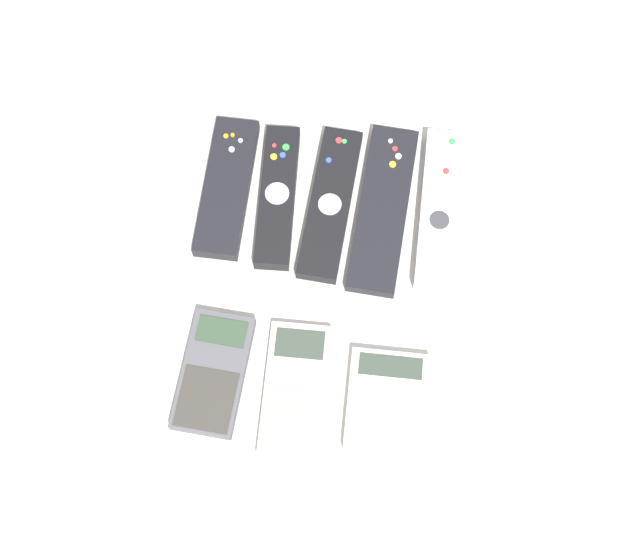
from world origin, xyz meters
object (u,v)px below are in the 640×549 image
Objects in this scene: calculator_0 at (213,373)px; remote_0 at (227,187)px; remote_3 at (383,209)px; remote_4 at (440,208)px; calculator_1 at (295,390)px; remote_1 at (278,197)px; calculator_2 at (388,401)px; remote_2 at (327,203)px.

remote_0 is at bearing 98.43° from calculator_0.
remote_4 is (0.07, 0.01, 0.00)m from remote_3.
remote_3 is 1.42× the size of calculator_1.
remote_3 is at bearing -3.08° from remote_1.
remote_3 is at bearing -1.35° from remote_0.
remote_1 is 1.61× the size of calculator_2.
calculator_1 is (-0.07, -0.23, -0.00)m from remote_3.
remote_1 reaches higher than remote_0.
remote_2 is 1.29× the size of calculator_1.
remote_4 is at bearing 0.77° from remote_0.
remote_0 reaches higher than calculator_2.
remote_0 is at bearing -179.62° from remote_2.
remote_0 is 0.98× the size of remote_1.
remote_4 is 1.33× the size of calculator_1.
calculator_1 is at bearing -105.22° from remote_3.
calculator_0 is 0.20m from calculator_2.
remote_3 is (0.13, 0.00, -0.00)m from remote_1.
remote_0 reaches higher than remote_2.
remote_1 is at bearing -177.79° from remote_4.
remote_0 reaches higher than remote_3.
remote_1 reaches higher than calculator_2.
remote_4 is at bearing 57.58° from calculator_1.
calculator_0 is at bearing 173.98° from calculator_1.
remote_0 is 0.26m from remote_4.
remote_2 reaches higher than calculator_2.
remote_1 is at bearing -177.56° from remote_2.
calculator_1 is at bearing -120.92° from remote_4.
remote_0 is 0.06m from remote_1.
calculator_2 is (0.20, -0.01, -0.00)m from calculator_0.
remote_2 is 0.97× the size of remote_4.
remote_4 is 1.45× the size of calculator_0.
remote_2 is 0.25m from calculator_2.
remote_3 is at bearing 70.28° from calculator_1.
remote_0 is at bearing -178.65° from remote_3.
remote_3 reaches higher than calculator_2.
remote_2 reaches higher than remote_3.
remote_3 and calculator_0 have the same top height.
remote_2 is at bearing -176.45° from remote_4.
calculator_0 is at bearing 176.62° from calculator_2.
remote_0 is 0.91× the size of remote_2.
remote_1 is at bearing 101.06° from calculator_1.
calculator_2 is at bearing -80.38° from remote_3.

